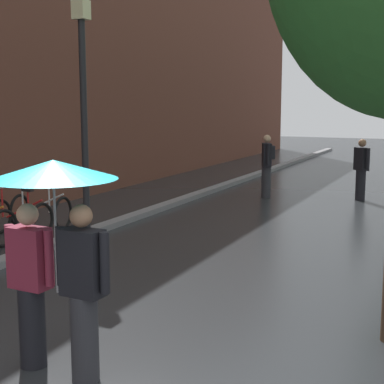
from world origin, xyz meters
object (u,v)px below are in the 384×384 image
at_px(couple_under_umbrella, 55,230).
at_px(pedestrian_walking_midground, 361,169).
at_px(parked_bicycle_2, 20,217).
at_px(pedestrian_walking_far, 267,165).
at_px(parked_bicycle_3, 41,211).
at_px(street_lamp_post, 84,107).

height_order(couple_under_umbrella, pedestrian_walking_midground, couple_under_umbrella).
relative_size(parked_bicycle_2, pedestrian_walking_far, 0.64).
bearing_deg(parked_bicycle_2, couple_under_umbrella, -45.27).
bearing_deg(pedestrian_walking_midground, parked_bicycle_2, -126.68).
xyz_separation_m(couple_under_umbrella, pedestrian_walking_far, (-1.39, 10.84, -0.49)).
bearing_deg(couple_under_umbrella, parked_bicycle_3, 130.95).
xyz_separation_m(couple_under_umbrella, street_lamp_post, (-2.57, 4.11, 1.10)).
xyz_separation_m(parked_bicycle_2, pedestrian_walking_far, (2.93, 6.48, 0.54)).
bearing_deg(pedestrian_walking_midground, couple_under_umbrella, -95.01).
height_order(pedestrian_walking_midground, pedestrian_walking_far, pedestrian_walking_far).
distance_m(parked_bicycle_3, pedestrian_walking_far, 6.53).
relative_size(couple_under_umbrella, street_lamp_post, 0.48).
height_order(parked_bicycle_2, couple_under_umbrella, couple_under_umbrella).
distance_m(parked_bicycle_3, pedestrian_walking_midground, 8.43).
distance_m(parked_bicycle_2, pedestrian_walking_far, 7.13).
height_order(parked_bicycle_2, street_lamp_post, street_lamp_post).
bearing_deg(pedestrian_walking_midground, pedestrian_walking_far, -164.29).
xyz_separation_m(couple_under_umbrella, pedestrian_walking_midground, (1.01, 11.52, -0.58)).
height_order(couple_under_umbrella, street_lamp_post, street_lamp_post).
bearing_deg(street_lamp_post, parked_bicycle_2, 171.84).
height_order(street_lamp_post, pedestrian_walking_midground, street_lamp_post).
bearing_deg(parked_bicycle_2, pedestrian_walking_far, 65.66).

